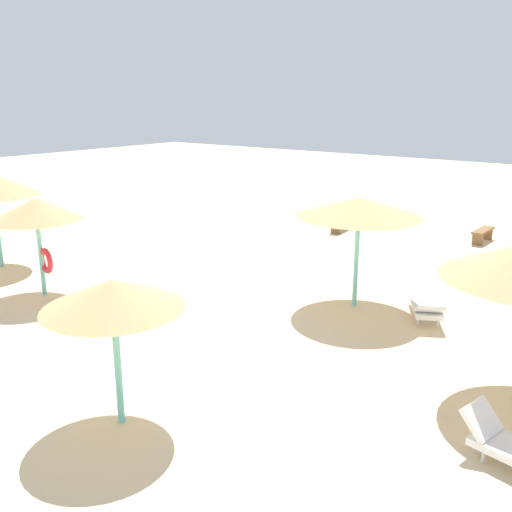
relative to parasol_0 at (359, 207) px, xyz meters
name	(u,v)px	position (x,y,z in m)	size (l,w,h in m)	color
ground_plane	(177,335)	(-2.35, -4.13, -2.60)	(80.00, 80.00, 0.00)	beige
parasol_0	(359,207)	(0.00, 0.00, 0.00)	(3.13, 3.13, 2.86)	#6BC6BC
parasol_4	(113,295)	(-0.54, -7.25, -0.35)	(2.28, 2.28, 2.51)	#6BC6BC
parasol_5	(36,210)	(-7.18, -4.35, -0.25)	(2.38, 2.38, 2.68)	#6BC6BC
lounger_0	(426,306)	(1.79, 0.29, -2.29)	(1.47, 1.98, 0.64)	white
bench_0	(341,222)	(-4.44, 7.32, -2.26)	(0.56, 1.53, 0.49)	brown
bench_1	(483,233)	(0.66, 8.87, -2.26)	(0.45, 1.51, 0.49)	brown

